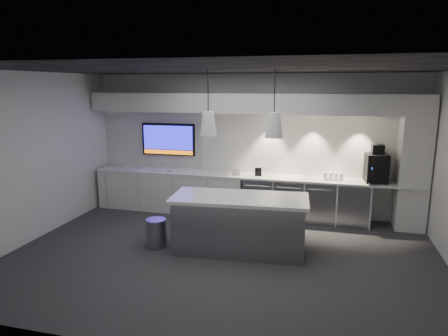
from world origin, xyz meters
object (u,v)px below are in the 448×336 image
(island, at_px, (240,224))
(bin, at_px, (156,233))
(coffee_machine, at_px, (376,167))
(wall_tv, at_px, (168,139))

(island, bearing_deg, bin, -176.89)
(island, relative_size, coffee_machine, 3.14)
(wall_tv, relative_size, coffee_machine, 1.70)
(wall_tv, height_order, island, wall_tv)
(wall_tv, bearing_deg, bin, -73.54)
(coffee_machine, bearing_deg, island, -145.75)
(island, xyz_separation_m, coffee_machine, (2.31, 1.89, 0.72))
(wall_tv, height_order, coffee_machine, wall_tv)
(wall_tv, relative_size, island, 0.54)
(bin, bearing_deg, island, 7.42)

